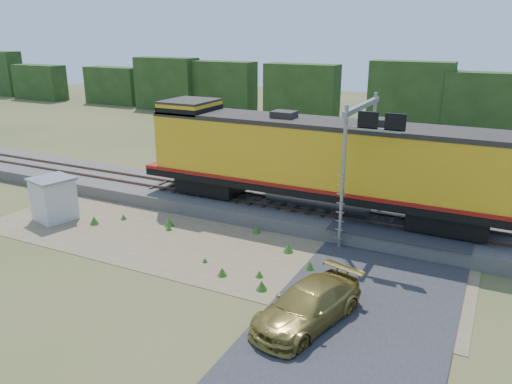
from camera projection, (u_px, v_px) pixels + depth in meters
The scene contains 11 objects.
ground at pixel (235, 256), 24.64m from camera, with size 140.00×140.00×0.00m, color #475123.
ballast at pixel (284, 211), 29.61m from camera, with size 70.00×5.00×0.80m, color slate.
rails at pixel (284, 203), 29.46m from camera, with size 70.00×1.54×0.16m.
dirt_shoulder at pixel (206, 244), 25.91m from camera, with size 26.00×8.00×0.03m, color #8C7754.
road at pixel (380, 278), 22.26m from camera, with size 7.00×66.00×0.86m.
tree_line_north at pixel (398, 101), 55.99m from camera, with size 130.00×3.00×6.50m.
weed_clumps at pixel (178, 242), 26.21m from camera, with size 15.00×6.20×0.56m, color #33651C, non-canonical shape.
locomotive at pixel (314, 160), 27.84m from camera, with size 21.73×3.31×5.61m.
shed at pixel (54, 199), 28.99m from camera, with size 2.61×2.61×2.55m.
signal_gantry at pixel (364, 136), 25.48m from camera, with size 2.89×6.20×7.30m.
car at pixel (308, 305), 18.74m from camera, with size 2.14×5.27×1.53m, color olive.
Camera 1 is at (10.98, -19.61, 10.63)m, focal length 35.00 mm.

